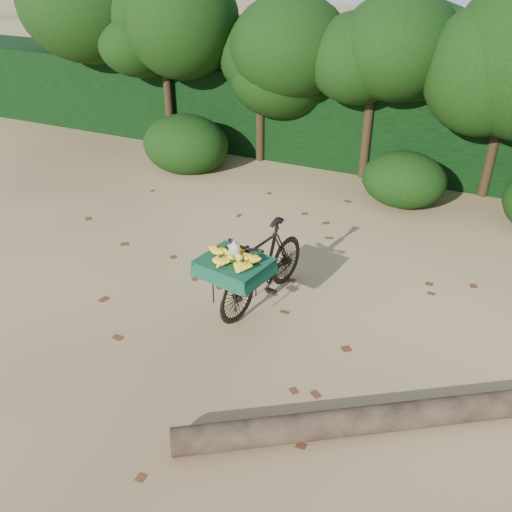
% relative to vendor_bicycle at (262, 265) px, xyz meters
% --- Properties ---
extents(ground, '(80.00, 80.00, 0.00)m').
position_rel_vendor_bicycle_xyz_m(ground, '(-0.50, -0.48, -0.56)').
color(ground, tan).
rests_on(ground, ground).
extents(vendor_bicycle, '(0.96, 1.91, 1.09)m').
position_rel_vendor_bicycle_xyz_m(vendor_bicycle, '(0.00, 0.00, 0.00)').
color(vendor_bicycle, black).
rests_on(vendor_bicycle, ground).
extents(fallen_log, '(3.28, 2.30, 0.27)m').
position_rel_vendor_bicycle_xyz_m(fallen_log, '(1.84, -1.56, -0.42)').
color(fallen_log, brown).
rests_on(fallen_log, ground).
extents(hedge_backdrop, '(26.00, 1.80, 1.80)m').
position_rel_vendor_bicycle_xyz_m(hedge_backdrop, '(-0.50, 5.82, 0.34)').
color(hedge_backdrop, black).
rests_on(hedge_backdrop, ground).
extents(tree_row, '(14.50, 2.00, 4.00)m').
position_rel_vendor_bicycle_xyz_m(tree_row, '(-1.15, 5.02, 1.44)').
color(tree_row, black).
rests_on(tree_row, ground).
extents(bush_clumps, '(8.80, 1.70, 0.90)m').
position_rel_vendor_bicycle_xyz_m(bush_clumps, '(-0.00, 3.82, -0.11)').
color(bush_clumps, black).
rests_on(bush_clumps, ground).
extents(leaf_litter, '(7.00, 7.30, 0.01)m').
position_rel_vendor_bicycle_xyz_m(leaf_litter, '(-0.50, 0.17, -0.55)').
color(leaf_litter, '#522916').
rests_on(leaf_litter, ground).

